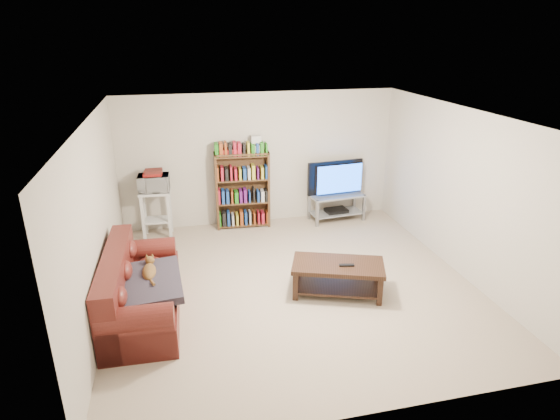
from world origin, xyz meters
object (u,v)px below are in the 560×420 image
object	(u,v)px
coffee_table	(338,272)
bookshelf	(242,189)
sofa	(137,294)
tv_stand	(337,203)

from	to	relation	value
coffee_table	bookshelf	distance (m)	2.82
sofa	bookshelf	world-z (taller)	bookshelf
sofa	coffee_table	bearing A→B (deg)	0.40
coffee_table	bookshelf	xyz separation A→B (m)	(-0.90, 2.64, 0.41)
tv_stand	bookshelf	size ratio (longest dim) A/B	0.76
sofa	coffee_table	world-z (taller)	sofa
sofa	bookshelf	xyz separation A→B (m)	(1.75, 2.58, 0.41)
coffee_table	bookshelf	bearing A→B (deg)	128.54
bookshelf	tv_stand	bearing A→B (deg)	-0.32
tv_stand	bookshelf	world-z (taller)	bookshelf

